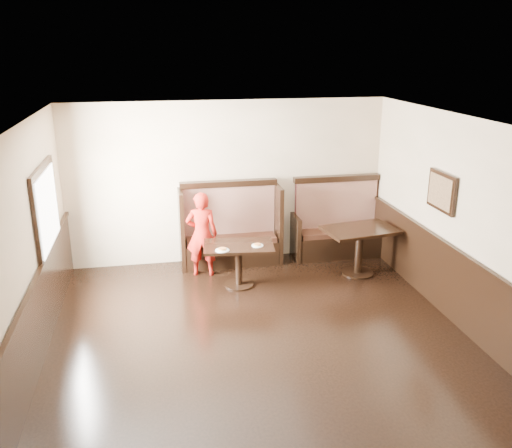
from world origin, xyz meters
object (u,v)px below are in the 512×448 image
object	(u,v)px
table_neighbor	(359,240)
child	(202,234)
booth_neighbor	(337,230)
table_main	(239,254)
booth_main	(230,234)

from	to	relation	value
table_neighbor	child	size ratio (longest dim) A/B	0.88
booth_neighbor	table_main	size ratio (longest dim) A/B	1.43
table_main	child	world-z (taller)	child
booth_main	table_main	size ratio (longest dim) A/B	1.52
booth_main	table_neighbor	distance (m)	2.22
booth_neighbor	table_main	world-z (taller)	booth_neighbor
booth_main	booth_neighbor	world-z (taller)	same
table_neighbor	child	xyz separation A→B (m)	(-2.55, 0.47, 0.11)
table_neighbor	child	world-z (taller)	child
table_neighbor	booth_main	bearing A→B (deg)	146.76
child	booth_neighbor	bearing A→B (deg)	-159.61
booth_neighbor	child	size ratio (longest dim) A/B	1.16
table_main	table_neighbor	world-z (taller)	table_neighbor
booth_main	child	xyz separation A→B (m)	(-0.54, -0.44, 0.19)
table_main	child	bearing A→B (deg)	139.91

